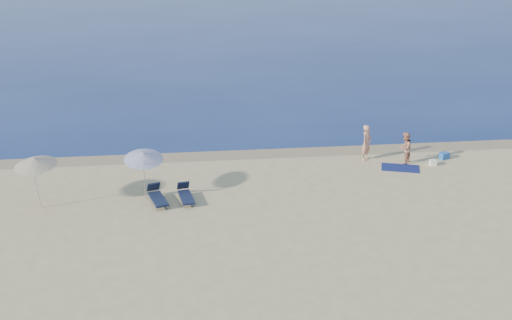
{
  "coord_description": "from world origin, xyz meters",
  "views": [
    {
      "loc": [
        -6.94,
        -12.7,
        12.6
      ],
      "look_at": [
        -3.75,
        16.0,
        1.0
      ],
      "focal_mm": 45.0,
      "sensor_mm": 36.0,
      "label": 1
    }
  ],
  "objects_px": {
    "person_left": "(367,142)",
    "person_right": "(405,148)",
    "blue_cooler": "(444,156)",
    "umbrella_near": "(143,156)"
  },
  "relations": [
    {
      "from": "person_right",
      "to": "blue_cooler",
      "type": "relative_size",
      "value": 3.48
    },
    {
      "from": "person_right",
      "to": "umbrella_near",
      "type": "xyz_separation_m",
      "value": [
        -13.15,
        -2.57,
        1.13
      ]
    },
    {
      "from": "person_left",
      "to": "umbrella_near",
      "type": "distance_m",
      "value": 11.84
    },
    {
      "from": "blue_cooler",
      "to": "umbrella_near",
      "type": "distance_m",
      "value": 15.86
    },
    {
      "from": "person_left",
      "to": "person_right",
      "type": "bearing_deg",
      "value": -68.03
    },
    {
      "from": "person_right",
      "to": "person_left",
      "type": "bearing_deg",
      "value": -75.08
    },
    {
      "from": "blue_cooler",
      "to": "umbrella_near",
      "type": "xyz_separation_m",
      "value": [
        -15.48,
        -2.93,
        1.8
      ]
    },
    {
      "from": "person_right",
      "to": "blue_cooler",
      "type": "bearing_deg",
      "value": 136.18
    },
    {
      "from": "person_right",
      "to": "umbrella_near",
      "type": "distance_m",
      "value": 13.44
    },
    {
      "from": "person_left",
      "to": "blue_cooler",
      "type": "distance_m",
      "value": 4.25
    }
  ]
}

